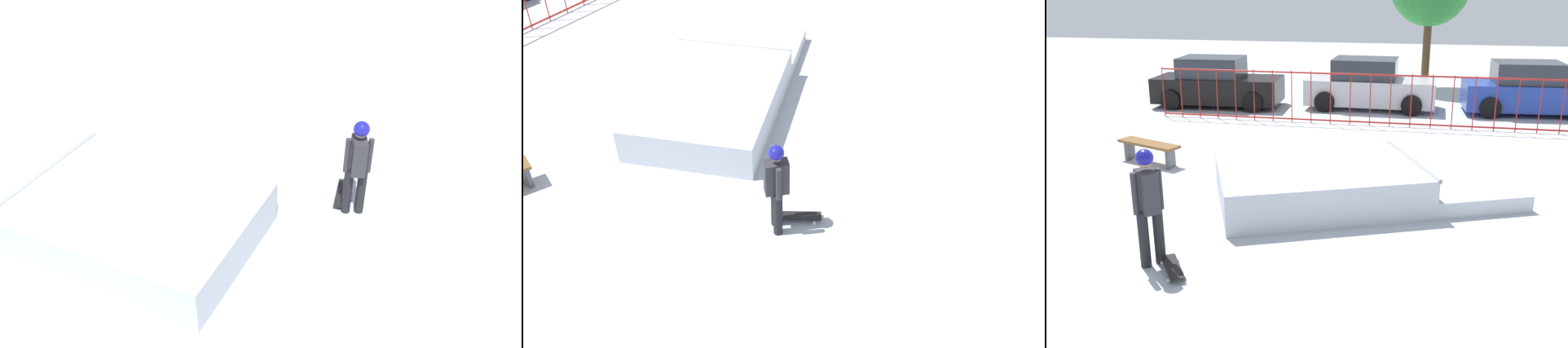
{
  "view_description": "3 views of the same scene",
  "coord_description": "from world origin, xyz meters",
  "views": [
    {
      "loc": [
        -6.3,
        2.79,
        5.96
      ],
      "look_at": [
        -1.12,
        -2.03,
        0.9
      ],
      "focal_mm": 38.38,
      "sensor_mm": 36.0,
      "label": 1
    },
    {
      "loc": [
        -8.01,
        -7.49,
        7.42
      ],
      "look_at": [
        -1.78,
        -3.25,
        1.0
      ],
      "focal_mm": 42.8,
      "sensor_mm": 36.0,
      "label": 2
    },
    {
      "loc": [
        1.55,
        -10.22,
        3.84
      ],
      "look_at": [
        -0.29,
        -0.57,
        0.6
      ],
      "focal_mm": 39.74,
      "sensor_mm": 36.0,
      "label": 3
    }
  ],
  "objects": [
    {
      "name": "skateboard",
      "position": [
        -1.66,
        -3.45,
        0.08
      ],
      "size": [
        0.6,
        0.78,
        0.09
      ],
      "rotation": [
        0.0,
        0.0,
        2.15
      ],
      "color": "black",
      "rests_on": "ground"
    },
    {
      "name": "ground_plane",
      "position": [
        0.0,
        0.0,
        0.0
      ],
      "size": [
        60.0,
        60.0,
        0.0
      ],
      "primitive_type": "plane",
      "color": "#B2B7C1"
    },
    {
      "name": "skater",
      "position": [
        -2.03,
        -3.28,
        1.01
      ],
      "size": [
        0.43,
        0.42,
        1.73
      ],
      "rotation": [
        0.0,
        0.0,
        2.37
      ],
      "color": "black",
      "rests_on": "ground"
    },
    {
      "name": "skate_ramp",
      "position": [
        0.32,
        -0.16,
        0.32
      ],
      "size": [
        5.98,
        4.47,
        0.74
      ],
      "rotation": [
        0.0,
        0.0,
        0.39
      ],
      "color": "silver",
      "rests_on": "ground"
    }
  ]
}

